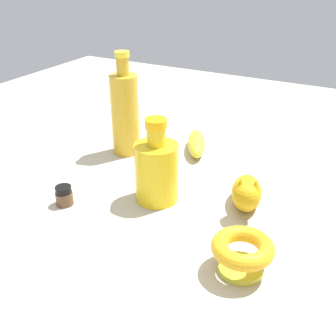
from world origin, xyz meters
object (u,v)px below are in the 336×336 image
banana (196,143)px  bowl (242,251)px  bottle_short (157,170)px  cat_figurine (247,192)px  bottle_tall (125,112)px  nail_polish_jar (64,196)px

banana → bowl: size_ratio=1.49×
bottle_short → cat_figurine: 0.19m
bottle_tall → bowl: bearing=54.9°
bottle_short → nail_polish_jar: 0.20m
nail_polish_jar → bowl: bowl is taller
banana → bottle_tall: 0.20m
banana → nail_polish_jar: banana is taller
bottle_tall → banana: bearing=119.6°
bottle_short → bottle_tall: bearing=-131.6°
banana → nail_polish_jar: bearing=134.5°
cat_figurine → bowl: 0.20m
banana → bowl: 0.47m
cat_figurine → bottle_tall: bottle_tall is taller
cat_figurine → bowl: bearing=16.5°
bottle_short → nail_polish_jar: bearing=-55.3°
cat_figurine → bowl: cat_figurine is taller
cat_figurine → bottle_tall: (-0.11, -0.36, 0.07)m
nail_polish_jar → bottle_tall: (-0.28, -0.03, 0.09)m
nail_polish_jar → bottle_short: bearing=124.7°
bottle_short → cat_figurine: bottle_short is taller
bottle_short → banana: bearing=-174.1°
cat_figurine → bottle_tall: bearing=-106.5°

